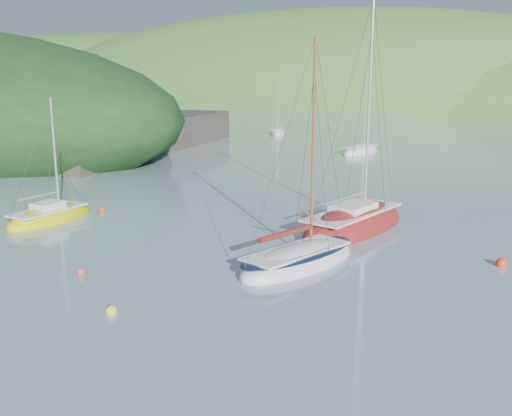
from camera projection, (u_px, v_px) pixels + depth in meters
The scene contains 8 objects.
ground at pixel (134, 306), 20.41m from camera, with size 700.00×700.00×0.00m, color slate.
shoreline_hills at pixel (481, 103), 173.01m from camera, with size 690.00×135.00×56.00m.
daysailer_white at pixel (299, 260), 24.73m from camera, with size 4.36×7.14×10.32m.
sloop_red at pixel (354, 226), 30.42m from camera, with size 4.72×9.22×13.02m.
sailboat_yellow at pixel (50, 218), 32.37m from camera, with size 2.33×5.73×7.56m.
distant_sloop_a at pixel (360, 152), 60.78m from camera, with size 3.25×6.84×9.38m.
distant_sloop_c at pixel (278, 133), 81.12m from camera, with size 4.38×6.24×8.44m.
mooring_buoys at pixel (265, 260), 25.16m from camera, with size 22.88×12.33×0.50m.
Camera 1 is at (12.85, -14.78, 8.03)m, focal length 40.00 mm.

